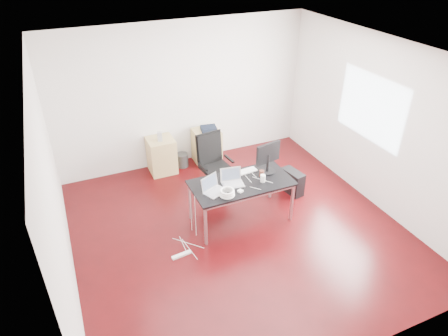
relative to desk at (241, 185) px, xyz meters
name	(u,v)px	position (x,y,z in m)	size (l,w,h in m)	color
room_shell	(242,153)	(-0.12, -0.23, 0.73)	(5.00, 5.00, 5.00)	#320507
desk	(241,185)	(0.00, 0.00, 0.00)	(1.60, 0.80, 0.73)	black
office_chair	(214,161)	(-0.08, 0.98, -0.07)	(0.53, 0.55, 1.08)	black
filing_cabinet_left	(162,155)	(-0.75, 2.00, -0.33)	(0.50, 0.50, 0.70)	tan
filing_cabinet_right	(207,146)	(0.19, 2.00, -0.33)	(0.50, 0.50, 0.70)	tan
pc_tower	(292,182)	(1.20, 0.34, -0.46)	(0.20, 0.45, 0.44)	black
wastebasket	(182,160)	(-0.34, 2.02, -0.54)	(0.24, 0.24, 0.28)	black
power_strip	(182,255)	(-1.18, -0.44, -0.66)	(0.30, 0.06, 0.04)	white
laptop_left	(213,188)	(-0.50, -0.06, 0.11)	(0.40, 0.37, 0.23)	silver
laptop_right	(232,180)	(-0.15, 0.02, 0.11)	(0.36, 0.30, 0.23)	silver
monitor	(268,156)	(0.53, 0.13, 0.34)	(0.45, 0.26, 0.51)	black
keyboard	(244,172)	(0.16, 0.24, 0.06)	(0.44, 0.14, 0.02)	white
cup_white	(263,178)	(0.31, -0.12, 0.11)	(0.08, 0.08, 0.12)	white
cup_brown	(262,173)	(0.38, 0.03, 0.10)	(0.08, 0.08, 0.10)	#59291E
cable_coil	(227,193)	(-0.36, -0.25, 0.11)	(0.24, 0.24, 0.11)	white
power_adapter	(240,191)	(-0.13, -0.24, 0.07)	(0.07, 0.07, 0.03)	white
speaker	(160,137)	(-0.77, 1.94, 0.11)	(0.09, 0.08, 0.18)	#9E9E9E
navy_garment	(209,129)	(0.23, 1.98, 0.07)	(0.30, 0.24, 0.09)	black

